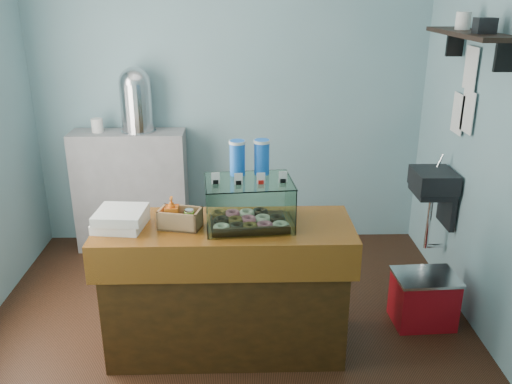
{
  "coord_description": "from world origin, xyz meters",
  "views": [
    {
      "loc": [
        0.12,
        -3.33,
        2.27
      ],
      "look_at": [
        0.2,
        -0.15,
        1.08
      ],
      "focal_mm": 38.0,
      "sensor_mm": 36.0,
      "label": 1
    }
  ],
  "objects_px": {
    "counter": "(226,287)",
    "red_cooler": "(424,299)",
    "coffee_urn": "(136,98)",
    "display_case": "(248,198)"
  },
  "relations": [
    {
      "from": "display_case",
      "to": "coffee_urn",
      "type": "relative_size",
      "value": 1.01
    },
    {
      "from": "counter",
      "to": "red_cooler",
      "type": "bearing_deg",
      "value": 10.15
    },
    {
      "from": "display_case",
      "to": "counter",
      "type": "bearing_deg",
      "value": -173.89
    },
    {
      "from": "display_case",
      "to": "red_cooler",
      "type": "height_order",
      "value": "display_case"
    },
    {
      "from": "coffee_urn",
      "to": "red_cooler",
      "type": "height_order",
      "value": "coffee_urn"
    },
    {
      "from": "counter",
      "to": "red_cooler",
      "type": "xyz_separation_m",
      "value": [
        1.4,
        0.25,
        -0.27
      ]
    },
    {
      "from": "coffee_urn",
      "to": "red_cooler",
      "type": "distance_m",
      "value": 2.84
    },
    {
      "from": "display_case",
      "to": "coffee_urn",
      "type": "bearing_deg",
      "value": 116.1
    },
    {
      "from": "coffee_urn",
      "to": "display_case",
      "type": "bearing_deg",
      "value": -58.72
    },
    {
      "from": "counter",
      "to": "coffee_urn",
      "type": "height_order",
      "value": "coffee_urn"
    }
  ]
}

